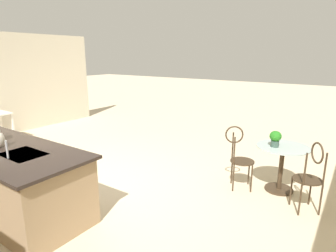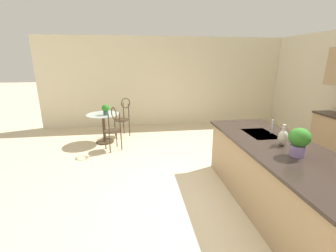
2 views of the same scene
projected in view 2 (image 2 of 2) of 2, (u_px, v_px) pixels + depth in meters
The scene contains 10 objects.
ground_plane at pixel (210, 199), 3.43m from camera, with size 40.00×40.00×0.00m, color beige.
wall_left_window at pixel (169, 82), 7.10m from camera, with size 0.12×7.80×2.70m, color beige.
kitchen_island at pixel (277, 177), 3.13m from camera, with size 2.80×1.06×0.92m.
bistro_table at pixel (104, 125), 5.66m from camera, with size 0.80×0.80×0.74m.
chair_near_window at pixel (123, 115), 6.13m from camera, with size 0.53×0.53×1.04m.
chair_by_island at pixel (113, 127), 5.10m from camera, with size 0.52×0.51×1.04m.
sink_faucet at pixel (272, 126), 3.52m from camera, with size 0.02×0.02×0.22m, color #B2B5BA.
potted_plant_on_table at pixel (106, 109), 5.44m from camera, with size 0.18×0.18×0.25m.
potted_plant_counter_near at pixel (299, 140), 2.66m from camera, with size 0.25×0.25×0.35m.
vase_on_counter at pixel (283, 137), 3.02m from camera, with size 0.13×0.13×0.29m.
Camera 2 is at (2.86, -1.05, 2.03)m, focal length 24.13 mm.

